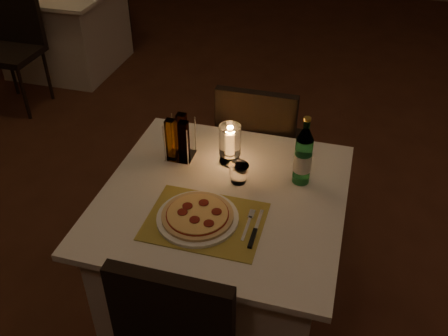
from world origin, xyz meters
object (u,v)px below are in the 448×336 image
(chair_far, at_px, (258,141))
(hurricane_candle, at_px, (230,141))
(neighbor_table_left, at_px, (65,28))
(water_bottle, at_px, (303,157))
(pizza, at_px, (198,215))
(main_table, at_px, (223,256))
(tumbler, at_px, (239,173))
(plate, at_px, (198,218))

(chair_far, relative_size, hurricane_candle, 4.79)
(neighbor_table_left, bearing_deg, hurricane_candle, -44.65)
(water_bottle, bearing_deg, pizza, -134.44)
(main_table, distance_m, tumbler, 0.42)
(hurricane_candle, bearing_deg, neighbor_table_left, 135.35)
(plate, distance_m, pizza, 0.02)
(tumbler, bearing_deg, plate, -108.23)
(chair_far, bearing_deg, pizza, -93.19)
(pizza, bearing_deg, main_table, 74.51)
(pizza, xyz_separation_m, water_bottle, (0.35, 0.35, 0.10))
(neighbor_table_left, bearing_deg, chair_far, -36.85)
(chair_far, bearing_deg, hurricane_candle, -93.76)
(chair_far, height_order, tumbler, chair_far)
(plate, distance_m, neighbor_table_left, 3.31)
(water_bottle, bearing_deg, hurricane_candle, 170.31)
(plate, height_order, tumbler, tumbler)
(main_table, relative_size, chair_far, 1.11)
(hurricane_candle, bearing_deg, chair_far, 86.24)
(hurricane_candle, distance_m, neighbor_table_left, 3.03)
(water_bottle, bearing_deg, main_table, -149.66)
(plate, distance_m, water_bottle, 0.51)
(main_table, height_order, plate, plate)
(main_table, bearing_deg, plate, -105.52)
(neighbor_table_left, bearing_deg, plate, -49.97)
(chair_far, xyz_separation_m, hurricane_candle, (-0.03, -0.48, 0.30))
(tumbler, xyz_separation_m, hurricane_candle, (-0.07, 0.13, 0.07))
(plate, height_order, pizza, pizza)
(chair_far, distance_m, tumbler, 0.66)
(hurricane_candle, bearing_deg, tumbler, -60.60)
(main_table, xyz_separation_m, tumbler, (0.04, 0.10, 0.41))
(tumbler, distance_m, water_bottle, 0.28)
(chair_far, relative_size, neighbor_table_left, 0.90)
(plate, xyz_separation_m, pizza, (0.00, 0.00, 0.02))
(main_table, distance_m, hurricane_candle, 0.53)
(chair_far, distance_m, pizza, 0.92)
(pizza, height_order, neighbor_table_left, pizza)
(chair_far, bearing_deg, plate, -93.20)
(neighbor_table_left, bearing_deg, main_table, -47.19)
(main_table, xyz_separation_m, water_bottle, (0.30, 0.17, 0.49))
(plate, height_order, hurricane_candle, hurricane_candle)
(hurricane_candle, bearing_deg, water_bottle, -9.69)
(main_table, bearing_deg, pizza, -105.49)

